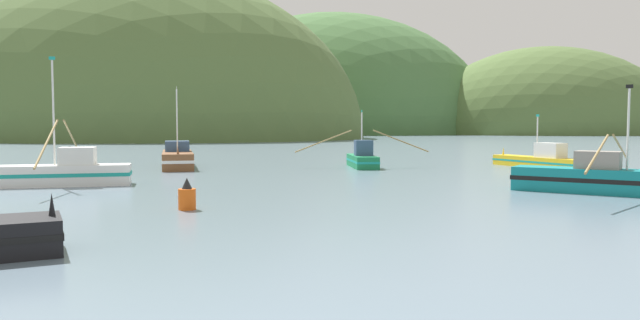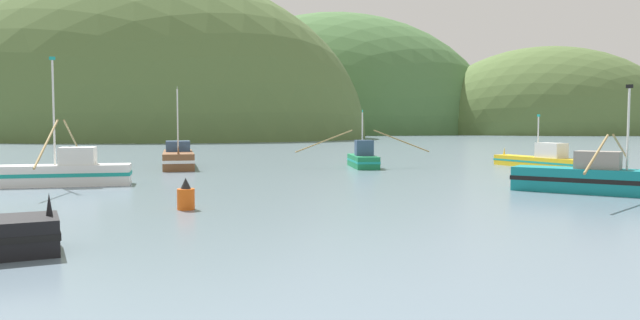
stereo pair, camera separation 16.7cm
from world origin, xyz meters
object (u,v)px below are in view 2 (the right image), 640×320
at_px(fishing_boat_teal, 608,179).
at_px(fishing_boat_green, 363,159).
at_px(channel_buoy, 186,197).
at_px(fishing_boat_white, 64,172).
at_px(fishing_boat_yellow, 544,160).
at_px(fishing_boat_brown, 178,158).

xyz_separation_m(fishing_boat_teal, fishing_boat_green, (-14.40, 18.76, -0.06)).
bearing_deg(fishing_boat_green, channel_buoy, 154.42).
bearing_deg(channel_buoy, fishing_boat_white, 140.86).
bearing_deg(fishing_boat_green, fishing_boat_white, 123.71).
height_order(fishing_boat_yellow, channel_buoy, fishing_boat_yellow).
relative_size(fishing_boat_yellow, channel_buoy, 7.16).
height_order(fishing_boat_brown, fishing_boat_teal, fishing_boat_brown).
bearing_deg(fishing_boat_green, fishing_boat_teal, -154.30).
xyz_separation_m(fishing_boat_white, fishing_boat_green, (17.84, 18.17, -0.10)).
bearing_deg(fishing_boat_teal, fishing_boat_yellow, 112.26).
distance_m(fishing_boat_brown, channel_buoy, 27.08).
relative_size(fishing_boat_green, fishing_boat_yellow, 1.15).
height_order(fishing_boat_white, fishing_boat_green, fishing_boat_white).
bearing_deg(fishing_boat_brown, fishing_boat_white, -25.74).
xyz_separation_m(fishing_boat_teal, channel_buoy, (-21.08, -8.49, -0.23)).
xyz_separation_m(fishing_boat_green, channel_buoy, (-6.68, -27.25, -0.17)).
xyz_separation_m(fishing_boat_brown, fishing_boat_green, (16.47, 2.01, -0.09)).
relative_size(fishing_boat_white, channel_buoy, 9.75).
distance_m(fishing_boat_teal, fishing_boat_green, 23.65).
distance_m(fishing_boat_teal, fishing_boat_white, 32.25).
bearing_deg(fishing_boat_yellow, fishing_boat_brown, 64.70).
relative_size(fishing_boat_green, channel_buoy, 8.25).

